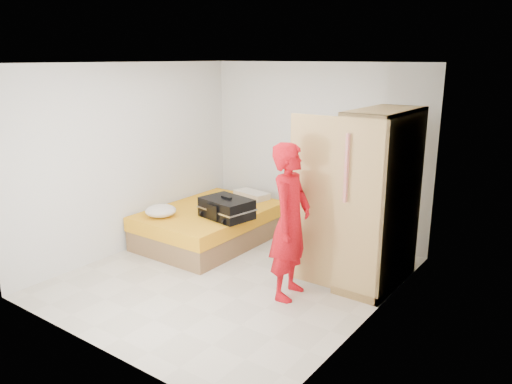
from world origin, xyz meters
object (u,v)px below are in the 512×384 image
Objects in this scene: wardrobe at (374,204)px; person at (290,222)px; bed at (210,225)px; suitcase at (227,208)px; round_cushion at (161,211)px.

wardrobe is 1.07m from person.
wardrobe reaches higher than bed.
wardrobe is at bearing 16.69° from suitcase.
suitcase is at bearing 56.35° from person.
suitcase is (0.45, -0.16, 0.38)m from bed.
bed is 1.13× the size of person.
bed is at bearing -178.15° from wardrobe.
person reaches higher than bed.
bed is 0.96× the size of wardrobe.
bed is 0.81m from round_cushion.
bed is 2.14m from person.
suitcase is (-1.43, 0.63, -0.26)m from person.
bed is at bearing 57.38° from person.
round_cushion is (-2.21, 0.13, -0.31)m from person.
person is 4.13× the size of round_cushion.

